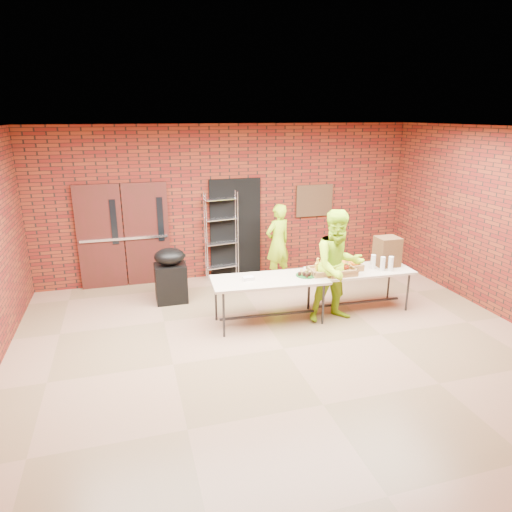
{
  "coord_description": "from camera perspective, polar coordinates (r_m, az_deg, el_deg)",
  "views": [
    {
      "loc": [
        -2.1,
        -5.78,
        3.39
      ],
      "look_at": [
        -0.03,
        1.4,
        1.05
      ],
      "focal_mm": 32.0,
      "sensor_mm": 36.0,
      "label": 1
    }
  ],
  "objects": [
    {
      "name": "basket_apples",
      "position": [
        7.93,
        10.48,
        -1.81
      ],
      "size": [
        0.5,
        0.39,
        0.15
      ],
      "color": "#A37342",
      "rests_on": "table_right"
    },
    {
      "name": "wire_rack",
      "position": [
        9.61,
        -4.33,
        2.53
      ],
      "size": [
        0.71,
        0.33,
        1.87
      ],
      "primitive_type": null,
      "rotation": [
        0.0,
        0.0,
        0.15
      ],
      "color": "silver",
      "rests_on": "room"
    },
    {
      "name": "dark_doorway",
      "position": [
        9.79,
        -2.59,
        3.54
      ],
      "size": [
        1.1,
        0.06,
        2.1
      ],
      "primitive_type": "cube",
      "color": "black",
      "rests_on": "room"
    },
    {
      "name": "double_doors",
      "position": [
        9.51,
        -16.14,
        2.48
      ],
      "size": [
        1.78,
        0.12,
        2.1
      ],
      "color": "#3F1212",
      "rests_on": "room"
    },
    {
      "name": "table_right",
      "position": [
        8.28,
        12.79,
        -2.07
      ],
      "size": [
        1.86,
        0.83,
        0.75
      ],
      "rotation": [
        0.0,
        0.0,
        -0.04
      ],
      "color": "#BFAB92",
      "rests_on": "room"
    },
    {
      "name": "room",
      "position": [
        6.41,
        3.75,
        1.15
      ],
      "size": [
        8.08,
        7.08,
        3.28
      ],
      "color": "olive",
      "rests_on": "ground"
    },
    {
      "name": "cup_stack_front",
      "position": [
        8.26,
        15.55,
        -0.95
      ],
      "size": [
        0.08,
        0.08,
        0.25
      ],
      "primitive_type": "cylinder",
      "color": "silver",
      "rests_on": "table_right"
    },
    {
      "name": "napkin_box",
      "position": [
        7.46,
        -0.98,
        -2.81
      ],
      "size": [
        0.18,
        0.12,
        0.06
      ],
      "primitive_type": "cube",
      "color": "silver",
      "rests_on": "table_left"
    },
    {
      "name": "volunteer_man",
      "position": [
        7.71,
        10.21,
        -1.28
      ],
      "size": [
        0.95,
        0.75,
        1.91
      ],
      "primitive_type": "imported",
      "rotation": [
        0.0,
        0.0,
        0.02
      ],
      "color": "#A2DA18",
      "rests_on": "room"
    },
    {
      "name": "cup_stack_back",
      "position": [
        8.32,
        14.43,
        -0.7
      ],
      "size": [
        0.09,
        0.09,
        0.26
      ],
      "primitive_type": "cylinder",
      "color": "silver",
      "rests_on": "table_right"
    },
    {
      "name": "bronze_plaque",
      "position": [
        10.23,
        7.3,
        6.89
      ],
      "size": [
        0.85,
        0.04,
        0.7
      ],
      "primitive_type": "cube",
      "color": "#45301B",
      "rests_on": "room"
    },
    {
      "name": "coffee_dispenser",
      "position": [
        8.53,
        16.07,
        0.56
      ],
      "size": [
        0.4,
        0.36,
        0.53
      ],
      "primitive_type": "cube",
      "color": "#53391C",
      "rests_on": "table_right"
    },
    {
      "name": "basket_bananas",
      "position": [
        7.85,
        8.51,
        -1.89
      ],
      "size": [
        0.5,
        0.39,
        0.16
      ],
      "color": "#A37342",
      "rests_on": "table_right"
    },
    {
      "name": "muffin_tray",
      "position": [
        7.71,
        6.31,
        -2.17
      ],
      "size": [
        0.35,
        0.35,
        0.09
      ],
      "color": "#15511B",
      "rests_on": "table_left"
    },
    {
      "name": "cup_stack_mid",
      "position": [
        8.29,
        16.49,
        -0.94
      ],
      "size": [
        0.09,
        0.09,
        0.26
      ],
      "primitive_type": "cylinder",
      "color": "silver",
      "rests_on": "table_right"
    },
    {
      "name": "covered_grill",
      "position": [
        8.62,
        -10.63,
        -2.36
      ],
      "size": [
        0.57,
        0.48,
        1.04
      ],
      "rotation": [
        0.0,
        0.0,
        0.0
      ],
      "color": "black",
      "rests_on": "room"
    },
    {
      "name": "table_left",
      "position": [
        7.56,
        1.66,
        -3.32
      ],
      "size": [
        1.95,
        0.91,
        0.78
      ],
      "rotation": [
        0.0,
        0.0,
        -0.06
      ],
      "color": "#BFAB92",
      "rests_on": "room"
    },
    {
      "name": "volunteer_woman",
      "position": [
        9.47,
        2.74,
        1.64
      ],
      "size": [
        0.7,
        0.58,
        1.64
      ],
      "primitive_type": "imported",
      "rotation": [
        0.0,
        0.0,
        3.52
      ],
      "color": "#A2DA18",
      "rests_on": "room"
    },
    {
      "name": "basket_oranges",
      "position": [
        8.21,
        11.46,
        -1.24
      ],
      "size": [
        0.45,
        0.35,
        0.14
      ],
      "color": "#A37342",
      "rests_on": "table_right"
    }
  ]
}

